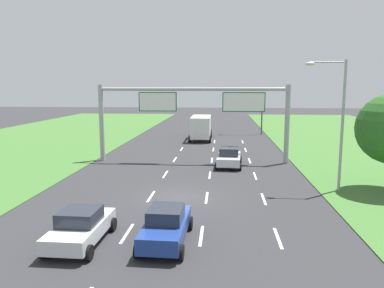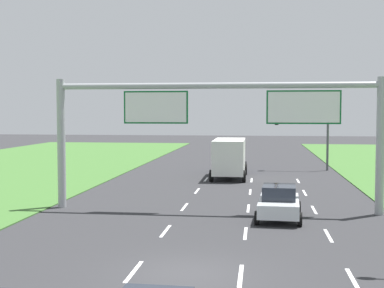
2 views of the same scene
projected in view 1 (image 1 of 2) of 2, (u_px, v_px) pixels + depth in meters
name	position (u px, v px, depth m)	size (l,w,h in m)	color
ground_plane	(179.00, 197.00, 23.36)	(200.00, 200.00, 0.00)	#2D2D30
lane_dashes_inner_left	(159.00, 184.00, 26.45)	(0.14, 44.40, 0.01)	white
lane_dashes_inner_right	(208.00, 185.00, 26.17)	(0.14, 44.40, 0.01)	white
lane_dashes_slip	(259.00, 186.00, 25.90)	(0.14, 44.40, 0.01)	white
car_near_red	(166.00, 225.00, 16.44)	(2.09, 4.40, 1.61)	navy
car_lead_silver	(229.00, 157.00, 32.20)	(2.37, 4.36, 1.65)	silver
car_mid_lane	(81.00, 227.00, 16.33)	(2.16, 4.25, 1.57)	silver
box_truck	(201.00, 126.00, 48.80)	(2.73, 8.28, 3.05)	navy
sign_gantry	(195.00, 108.00, 33.48)	(17.24, 0.44, 7.00)	#9EA0A5
traffic_light_mast	(248.00, 107.00, 53.42)	(4.76, 0.49, 5.60)	#47494F
street_lamp	(337.00, 114.00, 23.89)	(2.61, 0.32, 8.50)	#9EA0A5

